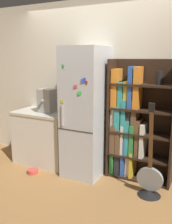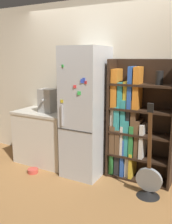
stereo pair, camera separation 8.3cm
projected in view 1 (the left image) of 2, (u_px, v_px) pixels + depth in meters
The scene contains 8 objects.
ground_plane at pixel (82, 175), 3.77m from camera, with size 16.00×16.00×0.00m, color #A87542.
wall_back at pixel (96, 86), 3.91m from camera, with size 8.00×0.05×2.60m.
refrigerator at pixel (86, 112), 3.68m from camera, with size 0.56×0.68×1.90m.
bookshelf at pixel (133, 125), 3.58m from camera, with size 0.92×0.32×1.72m.
kitchen_counter at pixel (44, 137), 4.17m from camera, with size 0.95×0.60×0.88m.
espresso_machine at pixel (47, 101), 4.00m from camera, with size 0.25×0.29×0.38m.
guitar at pixel (149, 183), 3.18m from camera, with size 0.33×0.30×1.24m.
pet_bowl at pixel (33, 171), 3.83m from camera, with size 0.16×0.16×0.06m.
Camera 1 is at (1.63, -3.07, 1.75)m, focal length 40.00 mm.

